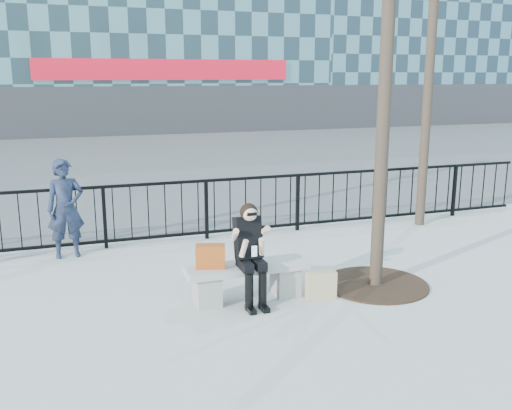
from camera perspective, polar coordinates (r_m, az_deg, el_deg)
name	(u,v)px	position (r m, az deg, el deg)	size (l,w,h in m)	color
ground	(247,299)	(7.76, -0.89, -9.42)	(120.00, 120.00, 0.00)	#A1A19C
street_surface	(124,155)	(22.14, -13.07, 4.88)	(60.00, 23.00, 0.01)	#474747
railing	(196,210)	(10.35, -6.06, -0.55)	(14.00, 0.06, 1.10)	black
tree_grate	(375,284)	(8.41, 11.85, -7.80)	(1.50, 1.50, 0.02)	black
bench_main	(247,278)	(7.65, -0.90, -7.33)	(1.65, 0.46, 0.49)	gray
seated_woman	(251,255)	(7.38, -0.52, -5.05)	(0.50, 0.64, 1.34)	black
handbag	(210,256)	(7.42, -4.58, -5.19)	(0.38, 0.18, 0.31)	#9E4113
shopping_bag	(321,285)	(7.74, 6.52, -8.04)	(0.40, 0.15, 0.38)	tan
standing_man	(66,209)	(9.77, -18.51, -0.40)	(0.60, 0.39, 1.63)	black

